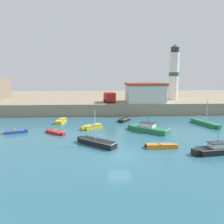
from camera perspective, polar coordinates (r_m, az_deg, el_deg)
ground_plane at (r=24.10m, az=1.88°, el=-10.99°), size 200.00×200.00×0.00m
quay_seawall at (r=64.88m, az=-1.35°, el=3.28°), size 120.00×40.00×2.46m
dinghy_black_0 at (r=40.54m, az=3.27°, el=-1.95°), size 2.68×3.40×0.67m
dinghy_blue_1 at (r=35.38m, az=-23.96°, el=-4.60°), size 3.33×1.94×0.58m
sailboat_green_2 at (r=40.52m, az=23.09°, el=-2.61°), size 2.78×6.21×4.62m
dinghy_yellow_3 at (r=35.12m, az=-5.20°, el=-3.82°), size 3.55×2.88×0.66m
motorboat_green_4 at (r=33.46m, az=9.54°, el=-4.22°), size 5.88×5.15×2.36m
sailboat_black_5 at (r=26.88m, az=-4.04°, el=-7.87°), size 4.96×4.34×4.30m
motorboat_black_6 at (r=26.81m, az=25.88°, el=-8.74°), size 5.79×2.24×2.18m
dinghy_orange_7 at (r=26.64m, az=12.62°, el=-8.59°), size 3.95×1.04×0.55m
dinghy_red_8 at (r=33.20m, az=-14.58°, el=-5.01°), size 3.21×2.85×0.54m
dinghy_yellow_9 at (r=40.36m, az=-13.17°, el=-2.27°), size 1.64×4.11×0.64m
lighthouse at (r=55.97m, az=15.86°, el=9.75°), size 2.36×2.36×13.25m
harbor_shed_near_wharf at (r=49.36m, az=8.60°, el=5.09°), size 8.48×7.04×4.27m
truck_on_quay at (r=48.26m, az=-0.68°, el=3.97°), size 2.63×4.53×2.20m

